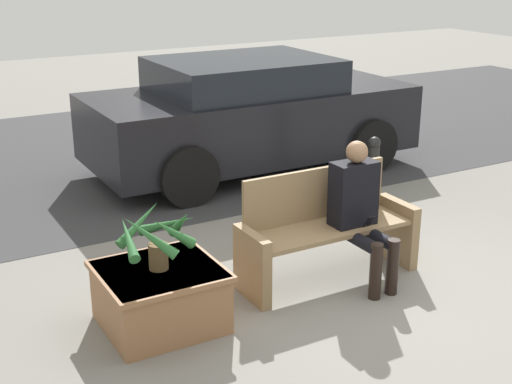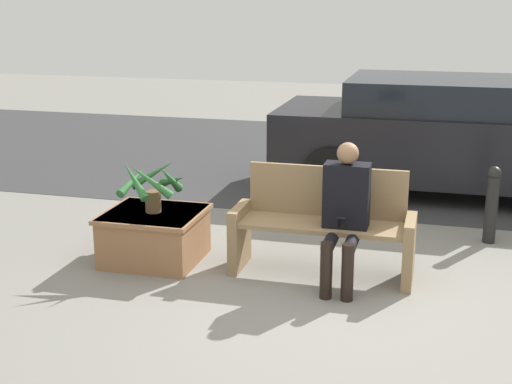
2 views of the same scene
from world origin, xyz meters
name	(u,v)px [view 2 (image 2 of 2)]	position (x,y,z in m)	size (l,w,h in m)	color
ground_plane	(338,306)	(0.00, 0.00, 0.00)	(30.00, 30.00, 0.00)	gray
road_surface	(390,162)	(0.00, 5.39, 0.00)	(20.00, 6.00, 0.01)	#38383A
bench	(323,226)	(-0.25, 0.69, 0.45)	(1.63, 0.51, 0.96)	#8C704C
person_seated	(345,208)	(-0.04, 0.49, 0.69)	(0.39, 0.63, 1.25)	black
planter_box	(154,234)	(-1.85, 0.59, 0.26)	(0.91, 0.85, 0.48)	#936642
potted_plant	(152,183)	(-1.86, 0.59, 0.76)	(0.65, 0.66, 0.53)	brown
parked_car	(442,135)	(0.73, 3.84, 0.74)	(4.18, 1.98, 1.46)	black
bollard_post	(492,203)	(1.27, 1.94, 0.42)	(0.14, 0.14, 0.80)	black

